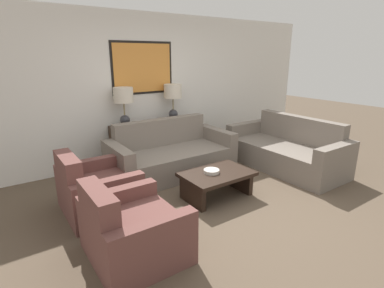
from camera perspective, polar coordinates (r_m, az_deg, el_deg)
The scene contains 11 objects.
ground_plane at distance 4.09m, azimuth 6.50°, elevation -11.59°, with size 20.00×20.00×0.00m, color brown.
back_wall at distance 5.66m, azimuth -9.43°, elevation 10.37°, with size 8.14×0.12×2.65m.
console_table at distance 5.60m, azimuth -7.76°, elevation 0.34°, with size 1.46×0.39×0.74m.
table_lamp_left at distance 5.23m, azimuth -12.90°, elevation 8.29°, with size 0.33×0.33×0.67m.
table_lamp_right at distance 5.66m, azimuth -3.66°, elevation 9.28°, with size 0.33×0.33×0.67m.
couch_by_back_wall at distance 5.03m, azimuth -4.02°, elevation -2.36°, with size 2.06×0.94×0.87m.
couch_by_side at distance 5.54m, azimuth 17.48°, elevation -1.31°, with size 0.94×2.06×0.87m.
coffee_table at distance 4.22m, azimuth 4.75°, elevation -6.68°, with size 0.97×0.65×0.36m.
decorative_bowl at distance 4.15m, azimuth 3.74°, elevation -5.19°, with size 0.22×0.22×0.05m.
armchair_near_back_wall at distance 4.01m, azimuth -17.77°, elevation -8.52°, with size 0.85×0.94×0.80m.
armchair_near_camera at distance 3.09m, azimuth -11.42°, elevation -15.98°, with size 0.85×0.94×0.80m.
Camera 1 is at (-2.41, -2.69, 1.93)m, focal length 28.00 mm.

